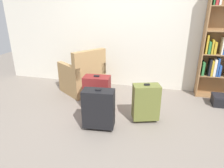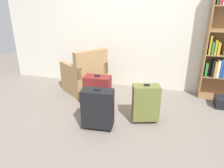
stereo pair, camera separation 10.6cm
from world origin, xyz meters
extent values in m
plane|color=slate|center=(0.00, 0.00, 0.00)|extent=(10.14, 10.14, 0.00)
cube|color=beige|center=(0.00, 1.72, 1.30)|extent=(5.80, 0.10, 2.60)
cube|color=olive|center=(1.42, 1.52, 1.04)|extent=(0.02, 0.26, 2.07)
cube|color=#2D7238|center=(1.48, 1.51, 0.56)|extent=(0.04, 0.22, 0.25)
cube|color=black|center=(1.59, 1.48, 0.59)|extent=(0.04, 0.17, 0.31)
cube|color=gold|center=(1.63, 1.47, 0.58)|extent=(0.04, 0.15, 0.29)
cube|color=silver|center=(1.67, 1.47, 0.59)|extent=(0.04, 0.15, 0.31)
cube|color=#264C99|center=(1.72, 1.47, 0.60)|extent=(0.03, 0.15, 0.34)
cube|color=#264C99|center=(1.76, 1.48, 0.54)|extent=(0.04, 0.16, 0.21)
cube|color=gold|center=(1.47, 1.47, 1.01)|extent=(0.03, 0.15, 0.33)
cube|color=#2D7238|center=(1.52, 1.48, 0.96)|extent=(0.04, 0.16, 0.22)
cube|color=gold|center=(1.57, 1.47, 0.98)|extent=(0.03, 0.15, 0.26)
cube|color=gold|center=(1.61, 1.47, 0.96)|extent=(0.04, 0.15, 0.21)
cube|color=silver|center=(1.73, 1.49, 1.00)|extent=(0.02, 0.19, 0.30)
cube|color=#264C99|center=(1.76, 1.50, 0.96)|extent=(0.04, 0.21, 0.23)
cube|color=#9E7A4C|center=(-0.86, 1.14, 0.20)|extent=(0.98, 0.98, 0.40)
cube|color=tan|center=(-0.86, 1.14, 0.44)|extent=(0.76, 0.74, 0.08)
cube|color=#9E7A4C|center=(-0.62, 0.98, 0.65)|extent=(0.50, 0.64, 0.50)
cube|color=#9E7A4C|center=(-0.68, 1.39, 0.51)|extent=(0.63, 0.48, 0.22)
cube|color=#9E7A4C|center=(-1.03, 0.90, 0.51)|extent=(0.63, 0.48, 0.22)
cylinder|color=#1959A5|center=(-0.38, 1.12, 0.05)|extent=(0.08, 0.08, 0.10)
torus|color=#1959A5|center=(-0.33, 1.12, 0.05)|extent=(0.06, 0.01, 0.06)
cube|color=maroon|center=(-0.31, 0.46, 0.32)|extent=(0.45, 0.28, 0.54)
cube|color=black|center=(-0.31, 0.46, 0.60)|extent=(0.09, 0.06, 0.02)
cylinder|color=black|center=(-0.46, 0.45, 0.03)|extent=(0.05, 0.05, 0.05)
cylinder|color=black|center=(-0.16, 0.47, 0.03)|extent=(0.05, 0.05, 0.05)
cube|color=brown|center=(0.52, 0.27, 0.32)|extent=(0.44, 0.33, 0.54)
cube|color=black|center=(0.52, 0.27, 0.60)|extent=(0.09, 0.07, 0.02)
cylinder|color=black|center=(0.39, 0.22, 0.03)|extent=(0.06, 0.06, 0.05)
cylinder|color=black|center=(0.65, 0.31, 0.03)|extent=(0.06, 0.06, 0.05)
cube|color=black|center=(-0.11, -0.11, 0.32)|extent=(0.46, 0.26, 0.55)
cube|color=black|center=(-0.11, -0.11, 0.61)|extent=(0.08, 0.05, 0.02)
cylinder|color=black|center=(-0.26, -0.12, 0.03)|extent=(0.05, 0.05, 0.05)
cylinder|color=black|center=(0.05, -0.09, 0.03)|extent=(0.05, 0.05, 0.05)
camera|label=1|loc=(0.67, -2.46, 1.65)|focal=31.97mm
camera|label=2|loc=(0.77, -2.44, 1.65)|focal=31.97mm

